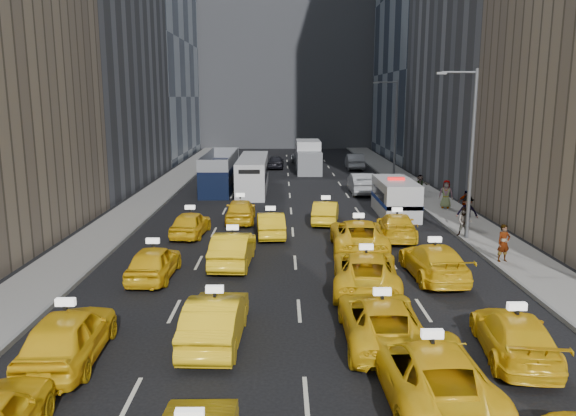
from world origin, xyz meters
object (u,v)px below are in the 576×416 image
at_px(nypd_van, 395,198).
at_px(double_decker, 220,172).
at_px(pedestrian_0, 504,243).
at_px(taxi_2, 430,370).
at_px(city_bus, 253,174).
at_px(box_truck, 308,157).

height_order(nypd_van, double_decker, double_decker).
relative_size(double_decker, pedestrian_0, 6.00).
xyz_separation_m(taxi_2, city_bus, (-6.13, 32.34, 0.59)).
bearing_deg(city_bus, pedestrian_0, -52.01).
relative_size(box_truck, pedestrian_0, 4.09).
relative_size(taxi_2, pedestrian_0, 3.17).
distance_m(taxi_2, double_decker, 34.23).
relative_size(taxi_2, double_decker, 0.53).
bearing_deg(city_bus, box_truck, 73.01).
height_order(double_decker, box_truck, box_truck).
bearing_deg(city_bus, taxi_2, -72.33).
relative_size(nypd_van, double_decker, 0.56).
xyz_separation_m(double_decker, city_bus, (2.75, -0.71, -0.12)).
bearing_deg(city_bus, nypd_van, -38.17).
bearing_deg(double_decker, pedestrian_0, -59.49).
xyz_separation_m(nypd_van, box_truck, (-4.66, 21.18, 0.44)).
distance_m(double_decker, city_bus, 2.85).
height_order(taxi_2, nypd_van, nypd_van).
xyz_separation_m(double_decker, pedestrian_0, (15.25, -21.47, -0.46)).
distance_m(city_bus, box_truck, 12.49).
xyz_separation_m(city_bus, box_truck, (5.06, 11.41, 0.21)).
bearing_deg(box_truck, city_bus, -117.41).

